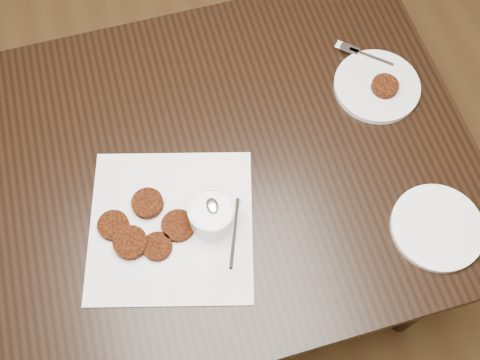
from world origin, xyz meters
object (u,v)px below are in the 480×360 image
(table, at_px, (185,232))
(napkin, at_px, (171,225))
(plate_empty, at_px, (437,227))
(plate_with_patty, at_px, (378,84))
(sauce_ramekin, at_px, (211,209))

(table, height_order, napkin, napkin)
(napkin, xyz_separation_m, plate_empty, (0.53, -0.16, 0.00))
(table, bearing_deg, plate_empty, -28.49)
(plate_empty, bearing_deg, table, 151.51)
(plate_with_patty, relative_size, plate_empty, 1.04)
(napkin, bearing_deg, plate_with_patty, 20.77)
(sauce_ramekin, xyz_separation_m, plate_with_patty, (0.45, 0.22, -0.06))
(plate_with_patty, distance_m, plate_empty, 0.36)
(table, distance_m, plate_with_patty, 0.65)
(plate_empty, bearing_deg, sauce_ramekin, 162.25)
(napkin, distance_m, sauce_ramekin, 0.11)
(napkin, relative_size, plate_with_patty, 1.69)
(table, relative_size, plate_empty, 7.04)
(plate_with_patty, bearing_deg, sauce_ramekin, -154.26)
(table, relative_size, napkin, 4.00)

